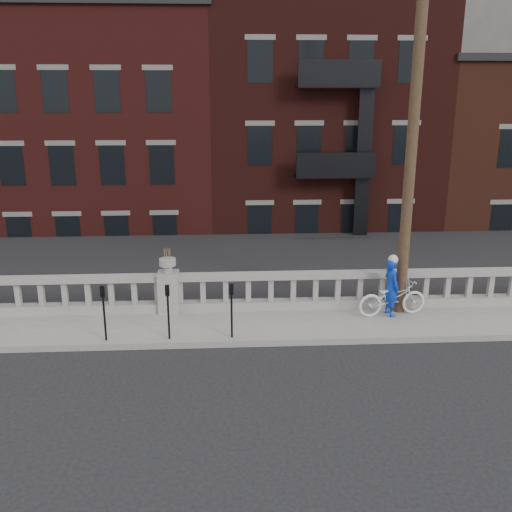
# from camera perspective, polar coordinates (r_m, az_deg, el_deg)

# --- Properties ---
(ground) EXTENTS (120.00, 120.00, 0.00)m
(ground) POSITION_cam_1_polar(r_m,az_deg,el_deg) (12.16, -10.29, -13.01)
(ground) COLOR black
(ground) RESTS_ON ground
(sidewalk) EXTENTS (32.00, 2.20, 0.15)m
(sidewalk) POSITION_cam_1_polar(r_m,az_deg,el_deg) (14.80, -8.94, -7.08)
(sidewalk) COLOR gray
(sidewalk) RESTS_ON ground
(balustrade) EXTENTS (28.00, 0.34, 1.03)m
(balustrade) POSITION_cam_1_polar(r_m,az_deg,el_deg) (15.47, -8.70, -3.76)
(balustrade) COLOR gray
(balustrade) RESTS_ON sidewalk
(planter_pedestal) EXTENTS (0.55, 0.55, 1.76)m
(planter_pedestal) POSITION_cam_1_polar(r_m,az_deg,el_deg) (15.41, -8.73, -3.10)
(planter_pedestal) COLOR gray
(planter_pedestal) RESTS_ON sidewalk
(lower_level) EXTENTS (80.00, 44.00, 20.80)m
(lower_level) POSITION_cam_1_polar(r_m,az_deg,el_deg) (33.73, -4.90, 10.69)
(lower_level) COLOR #605E59
(lower_level) RESTS_ON ground
(utility_pole) EXTENTS (1.60, 0.28, 10.00)m
(utility_pole) POSITION_cam_1_polar(r_m,az_deg,el_deg) (14.88, 15.51, 13.19)
(utility_pole) COLOR #422D1E
(utility_pole) RESTS_ON sidewalk
(parking_meter_b) EXTENTS (0.10, 0.09, 1.36)m
(parking_meter_b) POSITION_cam_1_polar(r_m,az_deg,el_deg) (13.88, -14.99, -4.96)
(parking_meter_b) COLOR black
(parking_meter_b) RESTS_ON sidewalk
(parking_meter_c) EXTENTS (0.10, 0.09, 1.36)m
(parking_meter_c) POSITION_cam_1_polar(r_m,az_deg,el_deg) (13.65, -8.79, -4.94)
(parking_meter_c) COLOR black
(parking_meter_c) RESTS_ON sidewalk
(parking_meter_d) EXTENTS (0.10, 0.09, 1.36)m
(parking_meter_d) POSITION_cam_1_polar(r_m,az_deg,el_deg) (13.58, -2.46, -4.87)
(parking_meter_d) COLOR black
(parking_meter_d) RESTS_ON sidewalk
(bicycle) EXTENTS (1.93, 0.92, 0.97)m
(bicycle) POSITION_cam_1_polar(r_m,az_deg,el_deg) (15.46, 13.46, -4.06)
(bicycle) COLOR white
(bicycle) RESTS_ON sidewalk
(cyclist) EXTENTS (0.50, 0.64, 1.55)m
(cyclist) POSITION_cam_1_polar(r_m,az_deg,el_deg) (15.36, 13.37, -3.05)
(cyclist) COLOR #0D34C4
(cyclist) RESTS_ON sidewalk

